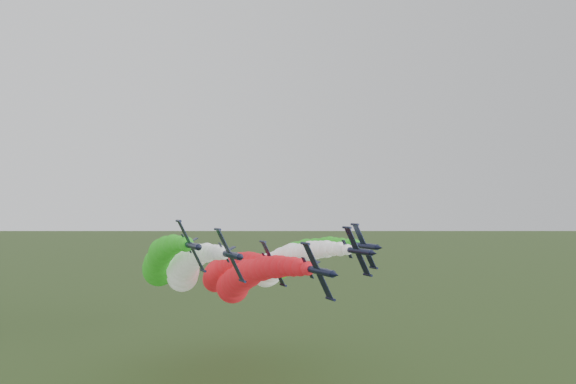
% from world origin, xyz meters
% --- Properties ---
extents(jet_lead, '(15.24, 76.31, 21.15)m').
position_xyz_m(jet_lead, '(10.34, 37.48, 28.34)').
color(jet_lead, black).
rests_on(jet_lead, ground).
extents(jet_inner_left, '(15.18, 76.25, 21.09)m').
position_xyz_m(jet_inner_left, '(-0.48, 50.61, 30.35)').
color(jet_inner_left, black).
rests_on(jet_inner_left, ground).
extents(jet_inner_right, '(15.14, 76.21, 21.05)m').
position_xyz_m(jet_inner_right, '(25.00, 49.54, 30.07)').
color(jet_inner_right, black).
rests_on(jet_inner_right, ground).
extents(jet_outer_left, '(15.57, 76.63, 21.47)m').
position_xyz_m(jet_outer_left, '(-5.48, 58.62, 31.39)').
color(jet_outer_left, black).
rests_on(jet_outer_left, ground).
extents(jet_outer_right, '(14.71, 75.78, 20.62)m').
position_xyz_m(jet_outer_right, '(31.74, 57.14, 30.50)').
color(jet_outer_right, black).
rests_on(jet_outer_right, ground).
extents(jet_trail, '(14.81, 75.87, 20.71)m').
position_xyz_m(jet_trail, '(13.73, 63.92, 27.06)').
color(jet_trail, black).
rests_on(jet_trail, ground).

